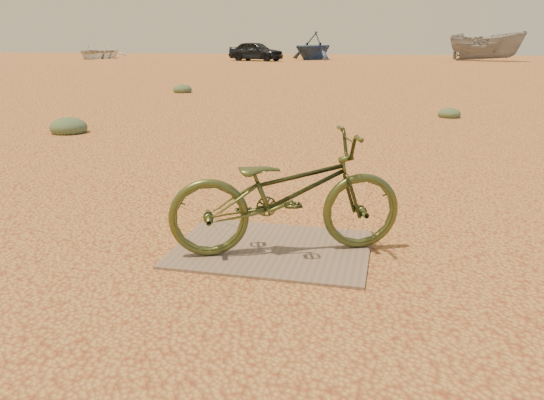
% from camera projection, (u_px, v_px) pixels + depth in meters
% --- Properties ---
extents(ground, '(120.00, 120.00, 0.00)m').
position_uv_depth(ground, '(251.00, 234.00, 4.64)').
color(ground, gold).
rests_on(ground, ground).
extents(plywood_board, '(1.56, 1.14, 0.02)m').
position_uv_depth(plywood_board, '(272.00, 249.00, 4.30)').
color(plywood_board, '#786053').
rests_on(plywood_board, ground).
extents(bicycle, '(1.92, 1.25, 0.96)m').
position_uv_depth(bicycle, '(286.00, 193.00, 4.10)').
color(bicycle, '#414C22').
rests_on(bicycle, plywood_board).
extents(car, '(4.78, 2.97, 1.52)m').
position_uv_depth(car, '(256.00, 51.00, 42.65)').
color(car, black).
rests_on(car, ground).
extents(boat_near_left, '(4.41, 5.87, 1.15)m').
position_uv_depth(boat_near_left, '(97.00, 52.00, 47.89)').
color(boat_near_left, silver).
rests_on(boat_near_left, ground).
extents(boat_far_left, '(5.55, 5.76, 2.33)m').
position_uv_depth(boat_far_left, '(313.00, 46.00, 44.94)').
color(boat_far_left, navy).
rests_on(boat_far_left, ground).
extents(boat_mid_right, '(6.28, 4.40, 2.28)m').
position_uv_depth(boat_mid_right, '(486.00, 46.00, 42.29)').
color(boat_mid_right, gray).
rests_on(boat_mid_right, ground).
extents(kale_a, '(0.66, 0.66, 0.36)m').
position_uv_depth(kale_a, '(69.00, 133.00, 9.72)').
color(kale_a, '#5A724B').
rests_on(kale_a, ground).
extents(kale_b, '(0.49, 0.49, 0.27)m').
position_uv_depth(kale_b, '(449.00, 117.00, 11.66)').
color(kale_b, '#5A724B').
rests_on(kale_b, ground).
extents(kale_c, '(0.61, 0.61, 0.33)m').
position_uv_depth(kale_c, '(183.00, 93.00, 17.14)').
color(kale_c, '#5A724B').
rests_on(kale_c, ground).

